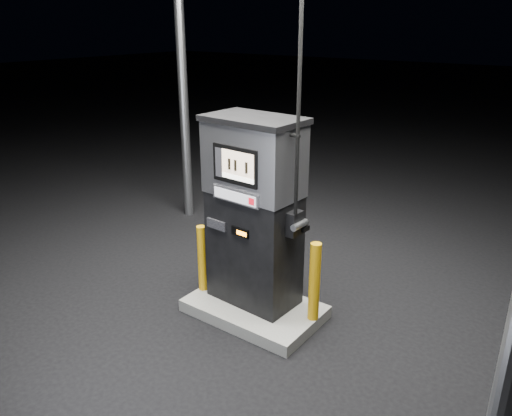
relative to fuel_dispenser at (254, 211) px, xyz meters
The scene contains 5 objects.
ground 1.32m from the fuel_dispenser, 52.59° to the right, with size 80.00×80.00×0.00m, color black.
pump_island 1.24m from the fuel_dispenser, 52.59° to the right, with size 1.60×1.00×0.15m, color slate.
fuel_dispenser is the anchor object (origin of this frame).
bollard_left 1.01m from the fuel_dispenser, 163.10° to the right, with size 0.12×0.12×0.87m, color #CE910B.
bollard_right 1.07m from the fuel_dispenser, ahead, with size 0.13×0.13×0.95m, color #CE910B.
Camera 1 is at (3.15, -4.25, 3.40)m, focal length 35.00 mm.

